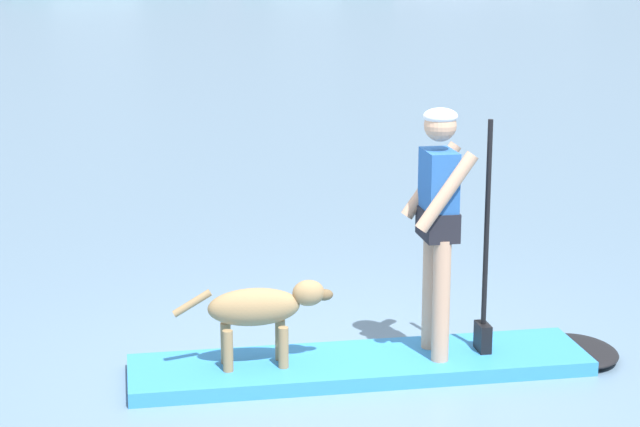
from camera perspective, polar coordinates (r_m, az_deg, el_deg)
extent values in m
plane|color=slate|center=(7.80, 2.08, -8.11)|extent=(400.00, 400.00, 0.00)
cube|color=#338CD8|center=(7.78, 2.08, -7.77)|extent=(3.25, 1.07, 0.10)
ellipsoid|color=black|center=(8.25, 13.05, -6.87)|extent=(0.63, 0.75, 0.10)
cylinder|color=tan|center=(7.86, 5.70, -3.90)|extent=(0.12, 0.12, 0.86)
cylinder|color=tan|center=(7.63, 6.23, -4.47)|extent=(0.12, 0.12, 0.86)
cube|color=black|center=(7.61, 6.06, -0.53)|extent=(0.26, 0.38, 0.20)
cube|color=#2659A5|center=(7.56, 6.10, 1.05)|extent=(0.24, 0.36, 0.59)
sphere|color=tan|center=(7.47, 6.19, 4.52)|extent=(0.22, 0.22, 0.22)
ellipsoid|color=white|center=(7.46, 6.20, 4.98)|extent=(0.23, 0.23, 0.11)
cylinder|color=tan|center=(7.72, 5.72, 1.70)|extent=(0.43, 0.13, 0.54)
cylinder|color=tan|center=(7.37, 6.51, 1.10)|extent=(0.43, 0.13, 0.54)
cylinder|color=black|center=(7.74, 8.53, -1.24)|extent=(0.04, 0.04, 1.65)
cube|color=black|center=(7.95, 8.35, -6.28)|extent=(0.10, 0.19, 0.20)
ellipsoid|color=#997A51|center=(7.51, -3.41, -4.81)|extent=(0.65, 0.29, 0.26)
ellipsoid|color=#997A51|center=(7.53, -0.60, -4.09)|extent=(0.24, 0.18, 0.18)
ellipsoid|color=brown|center=(7.56, 0.23, -4.19)|extent=(0.13, 0.09, 0.08)
cylinder|color=#997A51|center=(7.46, -6.57, -4.59)|extent=(0.27, 0.08, 0.18)
cylinder|color=#997A51|center=(7.69, -2.05, -6.49)|extent=(0.07, 0.07, 0.29)
cylinder|color=#997A51|center=(7.55, -1.89, -6.88)|extent=(0.07, 0.07, 0.29)
cylinder|color=#997A51|center=(7.65, -4.85, -6.64)|extent=(0.07, 0.07, 0.29)
cylinder|color=#997A51|center=(7.51, -4.74, -7.04)|extent=(0.07, 0.07, 0.29)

